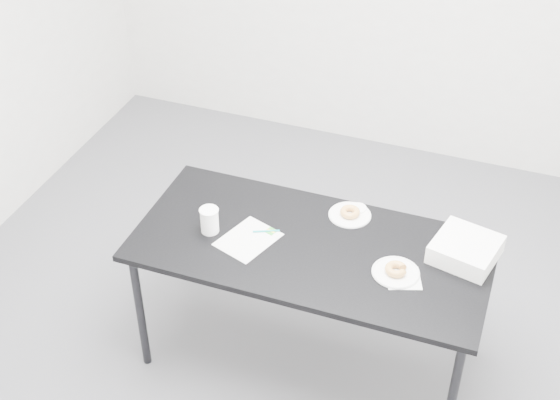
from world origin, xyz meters
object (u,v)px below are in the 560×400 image
(plate_far, at_px, (350,215))
(donut_near, at_px, (396,269))
(plate_near, at_px, (396,272))
(table, at_px, (311,254))
(coffee_cup, at_px, (210,220))
(bakery_box, at_px, (466,249))
(scorecard, at_px, (248,239))
(donut_far, at_px, (350,212))
(pen, at_px, (266,231))

(plate_far, bearing_deg, donut_near, -46.96)
(plate_near, bearing_deg, plate_far, 133.04)
(table, relative_size, donut_near, 16.50)
(coffee_cup, distance_m, bakery_box, 1.18)
(table, distance_m, plate_near, 0.42)
(scorecard, height_order, plate_far, plate_far)
(table, height_order, donut_far, donut_far)
(donut_near, bearing_deg, coffee_cup, -179.13)
(plate_far, bearing_deg, coffee_cup, -149.91)
(donut_near, bearing_deg, pen, 173.85)
(pen, distance_m, bakery_box, 0.92)
(table, xyz_separation_m, coffee_cup, (-0.48, -0.07, 0.12))
(plate_near, bearing_deg, donut_far, 133.04)
(pen, xyz_separation_m, coffee_cup, (-0.25, -0.08, 0.06))
(plate_near, height_order, plate_far, plate_near)
(table, xyz_separation_m, plate_near, (0.41, -0.05, 0.06))
(table, xyz_separation_m, pen, (-0.23, 0.02, 0.06))
(donut_near, height_order, plate_far, donut_near)
(plate_near, bearing_deg, coffee_cup, -179.13)
(pen, distance_m, plate_near, 0.65)
(plate_near, distance_m, plate_far, 0.45)
(pen, height_order, donut_near, donut_near)
(donut_near, distance_m, bakery_box, 0.34)
(plate_near, distance_m, donut_far, 0.45)
(plate_far, bearing_deg, pen, -142.45)
(donut_far, xyz_separation_m, coffee_cup, (-0.59, -0.34, 0.04))
(scorecard, relative_size, coffee_cup, 2.13)
(pen, height_order, plate_near, pen)
(plate_far, xyz_separation_m, donut_far, (0.00, 0.00, 0.02))
(donut_far, bearing_deg, scorecard, -139.49)
(donut_near, xyz_separation_m, donut_far, (-0.31, 0.33, -0.00))
(donut_near, distance_m, donut_far, 0.45)
(plate_near, distance_m, coffee_cup, 0.90)
(donut_near, bearing_deg, plate_far, 133.04)
(table, xyz_separation_m, bakery_box, (0.68, 0.16, 0.10))
(table, bearing_deg, donut_far, 68.71)
(plate_far, height_order, bakery_box, bakery_box)
(table, relative_size, donut_far, 17.01)
(pen, bearing_deg, donut_near, -29.80)
(donut_near, bearing_deg, plate_near, 0.00)
(plate_near, height_order, donut_far, donut_far)
(scorecard, height_order, donut_near, donut_near)
(table, distance_m, donut_near, 0.42)
(pen, xyz_separation_m, donut_near, (0.64, -0.07, 0.02))
(table, xyz_separation_m, scorecard, (-0.29, -0.06, 0.06))
(table, relative_size, coffee_cup, 12.87)
(scorecard, distance_m, donut_near, 0.70)
(table, xyz_separation_m, donut_near, (0.41, -0.05, 0.08))
(plate_near, xyz_separation_m, bakery_box, (0.27, 0.22, 0.04))
(scorecard, xyz_separation_m, donut_far, (0.40, 0.34, 0.02))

